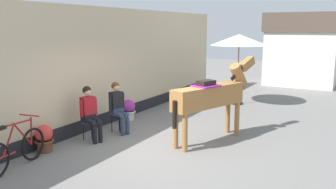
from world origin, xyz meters
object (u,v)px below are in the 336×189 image
seated_visitor_near (90,111)px  seated_visitor_far (118,105)px  flower_planter_near (44,138)px  cafe_parasol (239,40)px  saddled_horse_center (212,96)px  leaning_bicycle (15,150)px  flower_planter_far (129,109)px

seated_visitor_near → seated_visitor_far: 0.92m
flower_planter_near → cafe_parasol: cafe_parasol is taller
saddled_horse_center → flower_planter_near: 4.12m
seated_visitor_far → leaning_bicycle: seated_visitor_far is taller
flower_planter_near → seated_visitor_near: bearing=72.7°
saddled_horse_center → leaning_bicycle: saddled_horse_center is taller
seated_visitor_near → flower_planter_far: seated_visitor_near is taller
leaning_bicycle → cafe_parasol: bearing=76.5°
flower_planter_far → cafe_parasol: size_ratio=0.25×
seated_visitor_near → saddled_horse_center: saddled_horse_center is taller
seated_visitor_near → leaning_bicycle: seated_visitor_near is taller
seated_visitor_near → seated_visitor_far: size_ratio=1.00×
seated_visitor_far → flower_planter_far: 1.40m
seated_visitor_near → leaning_bicycle: size_ratio=0.80×
flower_planter_far → leaning_bicycle: size_ratio=0.37×
seated_visitor_near → flower_planter_far: bearing=98.7°
flower_planter_far → cafe_parasol: 4.89m
flower_planter_far → flower_planter_near: bearing=-90.7°
seated_visitor_far → leaning_bicycle: size_ratio=0.80×
leaning_bicycle → cafe_parasol: cafe_parasol is taller
saddled_horse_center → cafe_parasol: 4.71m
cafe_parasol → flower_planter_far: bearing=-119.6°
flower_planter_far → leaning_bicycle: leaning_bicycle is taller
seated_visitor_near → leaning_bicycle: (-0.08, -2.14, -0.38)m
seated_visitor_near → flower_planter_near: bearing=-107.3°
seated_visitor_near → cafe_parasol: bearing=72.7°
seated_visitor_near → flower_planter_far: size_ratio=2.17×
seated_visitor_near → cafe_parasol: cafe_parasol is taller
flower_planter_far → leaning_bicycle: (0.24, -4.26, 0.06)m
seated_visitor_near → saddled_horse_center: bearing=29.3°
flower_planter_near → flower_planter_far: size_ratio=1.00×
seated_visitor_far → saddled_horse_center: 2.57m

